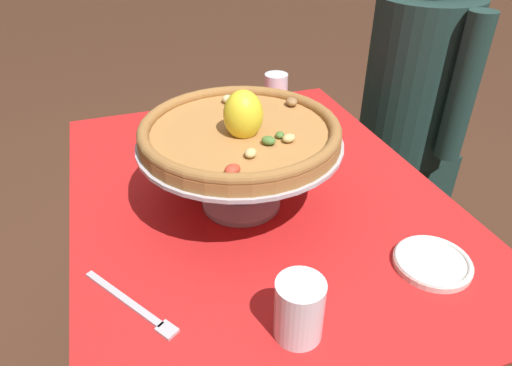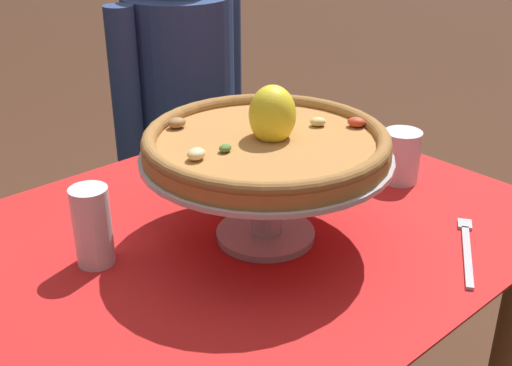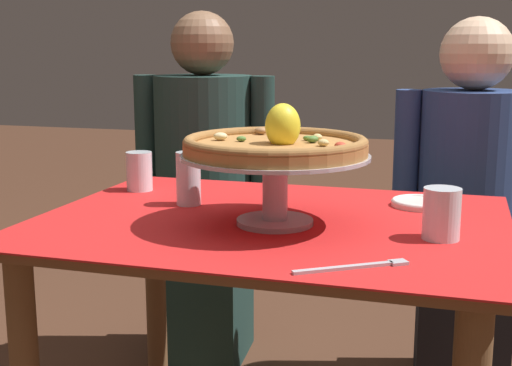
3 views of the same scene
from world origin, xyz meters
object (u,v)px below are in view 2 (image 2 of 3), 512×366
side_plate (278,143)px  diner_right (183,131)px  pizza_stand (266,177)px  dinner_fork (467,247)px  pizza (267,140)px  water_glass_side_left (93,231)px  water_glass_side_right (401,160)px

side_plate → diner_right: (0.12, 0.53, -0.16)m
pizza_stand → dinner_fork: pizza_stand is taller
dinner_fork → pizza: bearing=130.6°
water_glass_side_left → diner_right: 0.98m
dinner_fork → diner_right: diner_right is taller
pizza_stand → water_glass_side_left: (-0.25, 0.13, -0.06)m
pizza_stand → dinner_fork: (0.22, -0.25, -0.11)m
water_glass_side_right → dinner_fork: (-0.13, -0.24, -0.04)m
water_glass_side_left → pizza: bearing=-26.0°
pizza → side_plate: size_ratio=2.84×
water_glass_side_left → dinner_fork: (0.47, -0.38, -0.05)m
water_glass_side_right → diner_right: diner_right is taller
pizza → water_glass_side_left: (-0.26, 0.12, -0.12)m
diner_right → water_glass_side_right: bearing=-94.3°
side_plate → diner_right: diner_right is taller
side_plate → dinner_fork: side_plate is taller
side_plate → water_glass_side_left: bearing=-165.0°
pizza_stand → water_glass_side_left: pizza_stand is taller
dinner_fork → diner_right: size_ratio=0.16×
pizza → side_plate: bearing=42.8°
pizza_stand → pizza: bearing=22.3°
side_plate → water_glass_side_right: bearing=-78.8°
diner_right → dinner_fork: bearing=-100.4°
pizza → diner_right: (0.41, 0.81, -0.33)m
water_glass_side_right → pizza_stand: bearing=177.1°
water_glass_side_right → side_plate: 0.30m
pizza_stand → diner_right: (0.41, 0.81, -0.26)m
dinner_fork → pizza_stand: bearing=130.8°
water_glass_side_left → dinner_fork: bearing=-38.7°
side_plate → pizza_stand: bearing=-137.3°
pizza → water_glass_side_right: (0.35, -0.02, -0.13)m
dinner_fork → diner_right: bearing=79.6°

